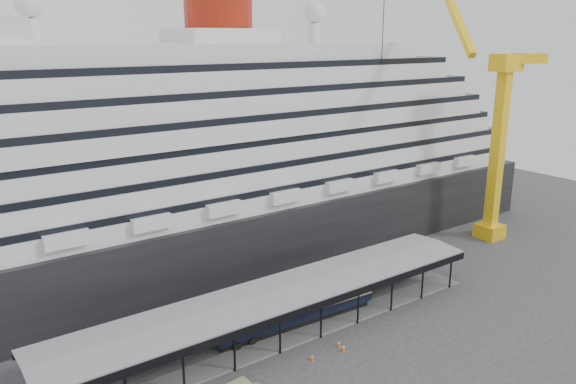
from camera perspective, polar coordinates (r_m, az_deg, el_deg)
name	(u,v)px	position (r m, az deg, el deg)	size (l,w,h in m)	color
ground	(306,349)	(65.31, 1.82, -15.63)	(200.00, 200.00, 0.00)	#353537
cruise_ship	(175,145)	(84.94, -11.38, 4.74)	(130.00, 30.00, 43.90)	black
platform_canopy	(280,313)	(67.66, -0.80, -12.14)	(56.00, 9.18, 5.30)	slate
crane_yellow	(494,124)	(99.04, 20.19, 6.54)	(23.83, 18.78, 47.60)	yellow
pullman_carriage	(295,306)	(68.69, 0.72, -11.46)	(21.96, 3.93, 21.45)	black
traffic_cone_left	(312,357)	(63.18, 2.48, -16.42)	(0.43, 0.43, 0.73)	#DF580C
traffic_cone_mid	(344,348)	(64.91, 5.66, -15.49)	(0.54, 0.54, 0.83)	#DA570C
traffic_cone_right	(339,344)	(65.74, 5.19, -15.10)	(0.40, 0.40, 0.72)	#E45B0C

